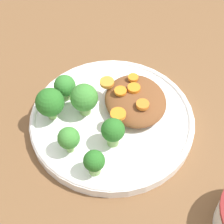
% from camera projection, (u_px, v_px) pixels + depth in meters
% --- Properties ---
extents(ground_plane, '(4.00, 4.00, 0.00)m').
position_uv_depth(ground_plane, '(112.00, 124.00, 0.65)').
color(ground_plane, brown).
extents(plate, '(0.28, 0.28, 0.02)m').
position_uv_depth(plate, '(112.00, 120.00, 0.64)').
color(plate, white).
rests_on(plate, ground_plane).
extents(stew_mound, '(0.12, 0.11, 0.03)m').
position_uv_depth(stew_mound, '(135.00, 100.00, 0.64)').
color(stew_mound, brown).
rests_on(stew_mound, plate).
extents(broccoli_floret_0, '(0.05, 0.05, 0.06)m').
position_uv_depth(broccoli_floret_0, '(84.00, 98.00, 0.62)').
color(broccoli_floret_0, '#7FA85B').
rests_on(broccoli_floret_0, plate).
extents(broccoli_floret_1, '(0.04, 0.04, 0.05)m').
position_uv_depth(broccoli_floret_1, '(69.00, 139.00, 0.57)').
color(broccoli_floret_1, '#759E51').
rests_on(broccoli_floret_1, plate).
extents(broccoli_floret_2, '(0.03, 0.03, 0.05)m').
position_uv_depth(broccoli_floret_2, '(94.00, 162.00, 0.55)').
color(broccoli_floret_2, '#7FA85B').
rests_on(broccoli_floret_2, plate).
extents(broccoli_floret_3, '(0.05, 0.05, 0.06)m').
position_uv_depth(broccoli_floret_3, '(50.00, 103.00, 0.61)').
color(broccoli_floret_3, '#759E51').
rests_on(broccoli_floret_3, plate).
extents(broccoli_floret_4, '(0.04, 0.04, 0.05)m').
position_uv_depth(broccoli_floret_4, '(113.00, 131.00, 0.58)').
color(broccoli_floret_4, '#7FA85B').
rests_on(broccoli_floret_4, plate).
extents(broccoli_floret_5, '(0.04, 0.04, 0.05)m').
position_uv_depth(broccoli_floret_5, '(65.00, 86.00, 0.65)').
color(broccoli_floret_5, '#7FA85B').
rests_on(broccoli_floret_5, plate).
extents(carrot_slice_0, '(0.02, 0.02, 0.01)m').
position_uv_depth(carrot_slice_0, '(134.00, 88.00, 0.63)').
color(carrot_slice_0, orange).
rests_on(carrot_slice_0, stew_mound).
extents(carrot_slice_1, '(0.03, 0.03, 0.01)m').
position_uv_depth(carrot_slice_1, '(110.00, 82.00, 0.64)').
color(carrot_slice_1, orange).
rests_on(carrot_slice_1, stew_mound).
extents(carrot_slice_2, '(0.02, 0.02, 0.01)m').
position_uv_depth(carrot_slice_2, '(133.00, 78.00, 0.65)').
color(carrot_slice_2, orange).
rests_on(carrot_slice_2, stew_mound).
extents(carrot_slice_3, '(0.02, 0.02, 0.00)m').
position_uv_depth(carrot_slice_3, '(120.00, 91.00, 0.63)').
color(carrot_slice_3, orange).
rests_on(carrot_slice_3, stew_mound).
extents(carrot_slice_4, '(0.02, 0.02, 0.01)m').
position_uv_depth(carrot_slice_4, '(143.00, 105.00, 0.61)').
color(carrot_slice_4, orange).
rests_on(carrot_slice_4, stew_mound).
extents(carrot_slice_5, '(0.03, 0.03, 0.01)m').
position_uv_depth(carrot_slice_5, '(118.00, 114.00, 0.60)').
color(carrot_slice_5, orange).
rests_on(carrot_slice_5, stew_mound).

